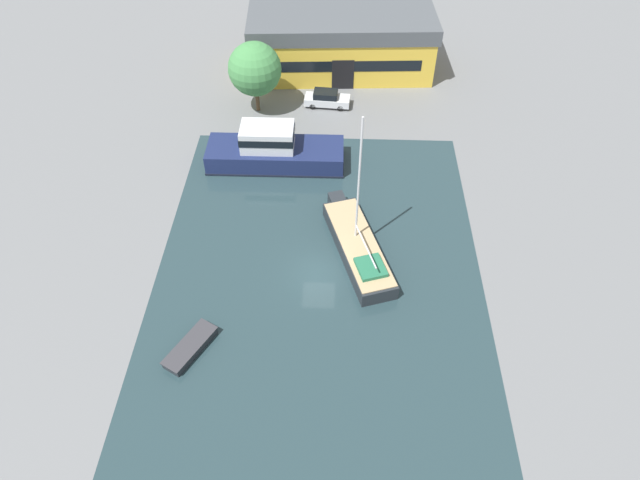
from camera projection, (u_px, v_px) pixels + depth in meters
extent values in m
plane|color=slate|center=(319.00, 274.00, 42.43)|extent=(440.00, 440.00, 0.00)
cube|color=#23383D|center=(319.00, 274.00, 42.42)|extent=(24.11, 34.18, 0.01)
cube|color=gold|center=(341.00, 50.00, 61.56)|extent=(19.50, 9.01, 4.67)
cube|color=#474C51|center=(342.00, 22.00, 59.33)|extent=(20.08, 9.28, 1.55)
cube|color=black|center=(343.00, 75.00, 59.30)|extent=(2.29, 0.20, 3.27)
cube|color=black|center=(343.00, 67.00, 58.64)|extent=(16.18, 1.00, 1.17)
cylinder|color=brown|center=(257.00, 99.00, 56.74)|extent=(0.37, 0.37, 2.62)
sphere|color=#428447|center=(255.00, 69.00, 54.42)|extent=(5.13, 5.13, 5.13)
cube|color=silver|center=(327.00, 100.00, 57.75)|extent=(4.66, 2.10, 0.73)
cube|color=black|center=(325.00, 94.00, 57.27)|extent=(2.47, 1.72, 0.64)
cube|color=black|center=(337.00, 95.00, 57.19)|extent=(0.15, 1.39, 0.51)
cylinder|color=black|center=(342.00, 100.00, 58.41)|extent=(0.61, 0.25, 0.60)
cylinder|color=black|center=(340.00, 108.00, 57.35)|extent=(0.61, 0.25, 0.60)
cylinder|color=black|center=(314.00, 98.00, 58.64)|extent=(0.61, 0.25, 0.60)
cylinder|color=black|center=(313.00, 106.00, 57.58)|extent=(0.61, 0.25, 0.60)
cube|color=#23282D|center=(358.00, 248.00, 43.41)|extent=(5.68, 10.33, 1.21)
cube|color=#23282D|center=(337.00, 201.00, 47.15)|extent=(1.55, 1.52, 1.21)
cube|color=tan|center=(359.00, 243.00, 42.95)|extent=(5.46, 9.92, 0.08)
cylinder|color=silver|center=(359.00, 182.00, 39.60)|extent=(0.16, 0.16, 10.63)
cylinder|color=silver|center=(366.00, 246.00, 41.13)|extent=(1.50, 4.31, 0.12)
cube|color=#236647|center=(371.00, 267.00, 40.97)|extent=(2.50, 2.68, 0.30)
cube|color=#19234C|center=(276.00, 155.00, 50.99)|extent=(12.14, 4.02, 1.84)
cube|color=black|center=(276.00, 162.00, 51.55)|extent=(12.26, 4.10, 0.18)
cube|color=silver|center=(267.00, 137.00, 49.60)|extent=(4.62, 2.87, 2.06)
cube|color=black|center=(267.00, 135.00, 49.46)|extent=(4.71, 2.95, 0.66)
cube|color=#23282D|center=(190.00, 348.00, 37.58)|extent=(3.13, 4.16, 0.56)
cube|color=#333338|center=(190.00, 345.00, 37.35)|extent=(3.28, 4.34, 0.08)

